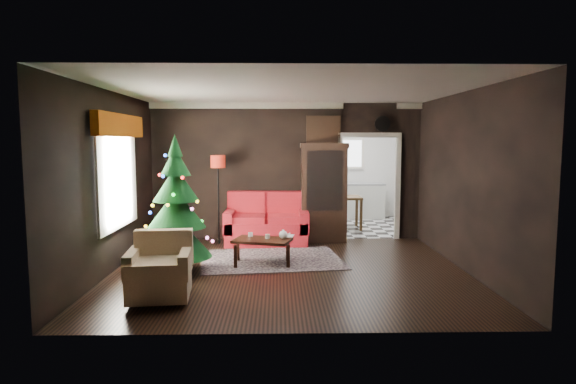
{
  "coord_description": "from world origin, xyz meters",
  "views": [
    {
      "loc": [
        -0.17,
        -7.44,
        2.03
      ],
      "look_at": [
        0.0,
        0.9,
        1.15
      ],
      "focal_mm": 30.23,
      "sensor_mm": 36.0,
      "label": 1
    }
  ],
  "objects_px": {
    "kitchen_table": "(346,212)",
    "coffee_table": "(262,251)",
    "curio_cabinet": "(324,195)",
    "loveseat": "(267,219)",
    "teapot": "(283,235)",
    "floor_lamp": "(219,202)",
    "christmas_tree": "(176,206)",
    "armchair": "(159,265)",
    "wall_clock": "(382,124)"
  },
  "relations": [
    {
      "from": "christmas_tree",
      "to": "armchair",
      "type": "relative_size",
      "value": 2.5
    },
    {
      "from": "armchair",
      "to": "teapot",
      "type": "xyz_separation_m",
      "value": [
        1.59,
        1.79,
        0.04
      ]
    },
    {
      "from": "floor_lamp",
      "to": "christmas_tree",
      "type": "height_order",
      "value": "christmas_tree"
    },
    {
      "from": "curio_cabinet",
      "to": "wall_clock",
      "type": "xyz_separation_m",
      "value": [
        1.2,
        0.18,
        1.43
      ]
    },
    {
      "from": "floor_lamp",
      "to": "kitchen_table",
      "type": "xyz_separation_m",
      "value": [
        2.75,
        1.63,
        -0.45
      ]
    },
    {
      "from": "teapot",
      "to": "christmas_tree",
      "type": "bearing_deg",
      "value": -163.21
    },
    {
      "from": "floor_lamp",
      "to": "wall_clock",
      "type": "xyz_separation_m",
      "value": [
        3.3,
        0.38,
        1.55
      ]
    },
    {
      "from": "teapot",
      "to": "kitchen_table",
      "type": "relative_size",
      "value": 0.21
    },
    {
      "from": "christmas_tree",
      "to": "coffee_table",
      "type": "xyz_separation_m",
      "value": [
        1.29,
        0.51,
        -0.83
      ]
    },
    {
      "from": "christmas_tree",
      "to": "armchair",
      "type": "height_order",
      "value": "christmas_tree"
    },
    {
      "from": "loveseat",
      "to": "coffee_table",
      "type": "distance_m",
      "value": 1.67
    },
    {
      "from": "loveseat",
      "to": "wall_clock",
      "type": "bearing_deg",
      "value": 9.66
    },
    {
      "from": "armchair",
      "to": "curio_cabinet",
      "type": "bearing_deg",
      "value": 50.59
    },
    {
      "from": "kitchen_table",
      "to": "coffee_table",
      "type": "bearing_deg",
      "value": -119.13
    },
    {
      "from": "wall_clock",
      "to": "coffee_table",
      "type": "bearing_deg",
      "value": -139.43
    },
    {
      "from": "christmas_tree",
      "to": "wall_clock",
      "type": "bearing_deg",
      "value": 34.78
    },
    {
      "from": "wall_clock",
      "to": "loveseat",
      "type": "bearing_deg",
      "value": -170.34
    },
    {
      "from": "curio_cabinet",
      "to": "loveseat",
      "type": "bearing_deg",
      "value": -169.17
    },
    {
      "from": "floor_lamp",
      "to": "coffee_table",
      "type": "relative_size",
      "value": 2.01
    },
    {
      "from": "floor_lamp",
      "to": "christmas_tree",
      "type": "distance_m",
      "value": 2.21
    },
    {
      "from": "christmas_tree",
      "to": "kitchen_table",
      "type": "xyz_separation_m",
      "value": [
        3.12,
        3.8,
        -0.67
      ]
    },
    {
      "from": "christmas_tree",
      "to": "wall_clock",
      "type": "xyz_separation_m",
      "value": [
        3.67,
        2.55,
        1.33
      ]
    },
    {
      "from": "loveseat",
      "to": "armchair",
      "type": "distance_m",
      "value": 3.68
    },
    {
      "from": "armchair",
      "to": "kitchen_table",
      "type": "distance_m",
      "value": 5.96
    },
    {
      "from": "teapot",
      "to": "wall_clock",
      "type": "bearing_deg",
      "value": 45.26
    },
    {
      "from": "armchair",
      "to": "wall_clock",
      "type": "distance_m",
      "value": 5.63
    },
    {
      "from": "curio_cabinet",
      "to": "kitchen_table",
      "type": "xyz_separation_m",
      "value": [
        0.65,
        1.43,
        -0.57
      ]
    },
    {
      "from": "loveseat",
      "to": "wall_clock",
      "type": "relative_size",
      "value": 5.31
    },
    {
      "from": "teapot",
      "to": "kitchen_table",
      "type": "bearing_deg",
      "value": 65.77
    },
    {
      "from": "curio_cabinet",
      "to": "kitchen_table",
      "type": "height_order",
      "value": "curio_cabinet"
    },
    {
      "from": "coffee_table",
      "to": "kitchen_table",
      "type": "height_order",
      "value": "kitchen_table"
    },
    {
      "from": "loveseat",
      "to": "christmas_tree",
      "type": "distance_m",
      "value": 2.58
    },
    {
      "from": "coffee_table",
      "to": "teapot",
      "type": "height_order",
      "value": "teapot"
    },
    {
      "from": "floor_lamp",
      "to": "christmas_tree",
      "type": "relative_size",
      "value": 0.91
    },
    {
      "from": "teapot",
      "to": "wall_clock",
      "type": "xyz_separation_m",
      "value": [
        2.04,
        2.06,
        1.88
      ]
    },
    {
      "from": "loveseat",
      "to": "kitchen_table",
      "type": "distance_m",
      "value": 2.45
    },
    {
      "from": "kitchen_table",
      "to": "armchair",
      "type": "bearing_deg",
      "value": -121.16
    },
    {
      "from": "teapot",
      "to": "coffee_table",
      "type": "bearing_deg",
      "value": 177.4
    },
    {
      "from": "teapot",
      "to": "wall_clock",
      "type": "distance_m",
      "value": 3.45
    },
    {
      "from": "wall_clock",
      "to": "christmas_tree",
      "type": "bearing_deg",
      "value": -145.22
    },
    {
      "from": "armchair",
      "to": "kitchen_table",
      "type": "bearing_deg",
      "value": 52.98
    },
    {
      "from": "loveseat",
      "to": "curio_cabinet",
      "type": "relative_size",
      "value": 0.89
    },
    {
      "from": "teapot",
      "to": "kitchen_table",
      "type": "distance_m",
      "value": 3.63
    },
    {
      "from": "loveseat",
      "to": "curio_cabinet",
      "type": "xyz_separation_m",
      "value": [
        1.15,
        0.22,
        0.45
      ]
    },
    {
      "from": "loveseat",
      "to": "floor_lamp",
      "type": "distance_m",
      "value": 1.0
    },
    {
      "from": "kitchen_table",
      "to": "wall_clock",
      "type": "bearing_deg",
      "value": -66.25
    },
    {
      "from": "floor_lamp",
      "to": "teapot",
      "type": "relative_size",
      "value": 11.47
    },
    {
      "from": "loveseat",
      "to": "curio_cabinet",
      "type": "distance_m",
      "value": 1.25
    },
    {
      "from": "curio_cabinet",
      "to": "christmas_tree",
      "type": "xyz_separation_m",
      "value": [
        -2.47,
        -2.37,
        0.1
      ]
    },
    {
      "from": "floor_lamp",
      "to": "armchair",
      "type": "distance_m",
      "value": 3.5
    }
  ]
}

